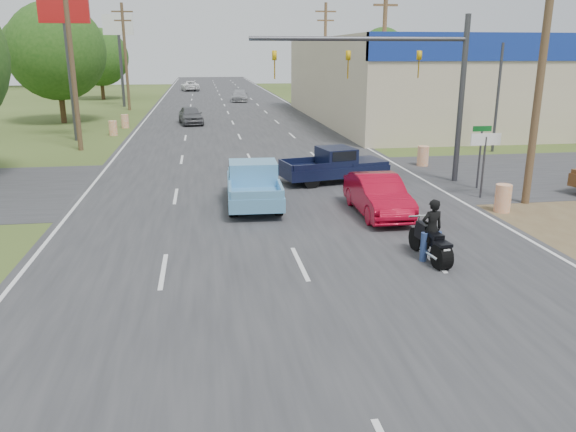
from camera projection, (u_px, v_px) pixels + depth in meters
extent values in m
cube|color=#2D2D30|center=(233.00, 123.00, 45.44)|extent=(15.00, 180.00, 0.02)
cube|color=#2D2D30|center=(261.00, 182.00, 24.56)|extent=(120.00, 10.00, 0.02)
cylinder|color=#4C3823|center=(542.00, 66.00, 19.78)|extent=(0.28, 0.28, 10.00)
cylinder|color=#4C3823|center=(383.00, 60.00, 36.87)|extent=(0.28, 0.28, 10.00)
cube|color=#4C3823|center=(386.00, 5.00, 35.91)|extent=(1.60, 0.14, 0.14)
cylinder|color=#4C3823|center=(325.00, 58.00, 53.95)|extent=(0.28, 0.28, 10.00)
cube|color=#4C3823|center=(326.00, 11.00, 52.77)|extent=(2.00, 0.14, 0.14)
cube|color=#4C3823|center=(326.00, 20.00, 53.00)|extent=(1.60, 0.14, 0.14)
cylinder|color=#4C3823|center=(72.00, 61.00, 31.28)|extent=(0.28, 0.28, 10.00)
cylinder|color=#4C3823|center=(126.00, 58.00, 54.06)|extent=(0.28, 0.28, 10.00)
cube|color=#4C3823|center=(122.00, 11.00, 52.89)|extent=(2.00, 0.14, 0.14)
cube|color=#4C3823|center=(123.00, 20.00, 53.11)|extent=(1.60, 0.14, 0.14)
cylinder|color=#422D19|center=(62.00, 103.00, 44.94)|extent=(0.44, 0.44, 3.24)
sphere|color=#1E4714|center=(56.00, 51.00, 43.83)|extent=(7.56, 7.56, 7.56)
cylinder|color=#422D19|center=(102.00, 87.00, 67.67)|extent=(0.44, 0.44, 2.88)
sphere|color=#1E4714|center=(100.00, 57.00, 66.68)|extent=(6.72, 6.72, 6.72)
cylinder|color=#422D19|center=(381.00, 74.00, 101.49)|extent=(0.44, 0.44, 3.42)
sphere|color=#1E4714|center=(382.00, 50.00, 100.32)|extent=(7.98, 7.98, 7.98)
cylinder|color=#422D19|center=(32.00, 75.00, 92.79)|extent=(0.44, 0.44, 3.78)
sphere|color=#1E4714|center=(29.00, 46.00, 91.50)|extent=(8.82, 8.82, 8.82)
cylinder|color=orange|center=(503.00, 198.00, 19.88)|extent=(0.56, 0.56, 1.00)
cylinder|color=orange|center=(423.00, 156.00, 28.00)|extent=(0.56, 0.56, 1.00)
cylinder|color=orange|center=(113.00, 128.00, 38.38)|extent=(0.56, 0.56, 1.00)
cylinder|color=orange|center=(125.00, 121.00, 42.22)|extent=(0.56, 0.56, 1.00)
cylinder|color=#3F3F44|center=(70.00, 69.00, 35.07)|extent=(0.30, 0.30, 9.00)
cube|color=#B21414|center=(63.00, 6.00, 34.04)|extent=(3.00, 0.35, 2.00)
cylinder|color=#3F3F44|center=(121.00, 62.00, 57.85)|extent=(0.30, 0.30, 9.00)
cube|color=white|center=(118.00, 25.00, 56.82)|extent=(3.00, 0.35, 2.00)
cylinder|color=#3F3F44|center=(483.00, 168.00, 21.61)|extent=(0.08, 0.08, 2.40)
cube|color=white|center=(486.00, 139.00, 21.30)|extent=(1.20, 0.05, 0.45)
cylinder|color=#3F3F44|center=(479.00, 160.00, 23.12)|extent=(0.08, 0.08, 2.40)
cube|color=#0C591E|center=(482.00, 129.00, 22.75)|extent=(0.80, 0.04, 0.22)
cylinder|color=#3F3F44|center=(461.00, 101.00, 23.85)|extent=(0.24, 0.24, 7.00)
cylinder|color=#3F3F44|center=(361.00, 39.00, 22.51)|extent=(9.00, 0.18, 0.18)
imported|color=gold|center=(419.00, 51.00, 22.99)|extent=(0.18, 0.40, 1.10)
imported|color=gold|center=(348.00, 50.00, 22.56)|extent=(0.18, 0.40, 1.10)
imported|color=gold|center=(274.00, 50.00, 22.13)|extent=(0.18, 0.40, 1.10)
imported|color=#A0071E|center=(378.00, 196.00, 19.48)|extent=(1.47, 4.21, 1.39)
cylinder|color=black|center=(442.00, 257.00, 14.65)|extent=(0.39, 0.71, 0.68)
cylinder|color=black|center=(416.00, 239.00, 16.03)|extent=(0.19, 0.69, 0.68)
cube|color=black|center=(428.00, 237.00, 15.28)|extent=(0.35, 1.25, 0.31)
cube|color=black|center=(425.00, 227.00, 15.46)|extent=(0.32, 0.59, 0.23)
cube|color=black|center=(434.00, 235.00, 14.95)|extent=(0.36, 0.59, 0.10)
cylinder|color=white|center=(420.00, 216.00, 15.68)|extent=(0.67, 0.12, 0.05)
cube|color=white|center=(447.00, 252.00, 14.37)|extent=(0.19, 0.04, 0.12)
imported|color=black|center=(432.00, 232.00, 15.09)|extent=(0.63, 0.45, 1.64)
cylinder|color=black|center=(232.00, 187.00, 22.16)|extent=(0.31, 0.76, 0.75)
cylinder|color=black|center=(271.00, 186.00, 22.33)|extent=(0.31, 0.76, 0.75)
cylinder|color=black|center=(233.00, 206.00, 19.35)|extent=(0.31, 0.76, 0.75)
cylinder|color=black|center=(278.00, 205.00, 19.52)|extent=(0.31, 0.76, 0.75)
cube|color=#62A5D3|center=(253.00, 190.00, 20.78)|extent=(2.07, 4.97, 0.49)
cube|color=#62A5D3|center=(251.00, 173.00, 22.10)|extent=(1.86, 1.93, 0.17)
cube|color=#62A5D3|center=(253.00, 172.00, 20.70)|extent=(1.79, 1.54, 0.80)
cube|color=black|center=(253.00, 168.00, 20.66)|extent=(1.81, 1.24, 0.42)
cube|color=#62A5D3|center=(257.00, 196.00, 18.39)|extent=(1.73, 0.14, 0.28)
cylinder|color=black|center=(354.00, 169.00, 25.65)|extent=(0.74, 0.40, 0.71)
cylinder|color=black|center=(370.00, 175.00, 24.32)|extent=(0.74, 0.40, 0.71)
cylinder|color=black|center=(298.00, 173.00, 24.73)|extent=(0.74, 0.40, 0.71)
cylinder|color=black|center=(311.00, 180.00, 23.40)|extent=(0.74, 0.40, 0.71)
cube|color=black|center=(334.00, 170.00, 24.47)|extent=(4.85, 2.66, 0.46)
cube|color=black|center=(362.00, 161.00, 24.85)|extent=(2.05, 2.00, 0.16)
cube|color=black|center=(336.00, 156.00, 24.34)|extent=(1.68, 1.87, 0.75)
cube|color=black|center=(336.00, 153.00, 24.30)|extent=(1.42, 1.85, 0.40)
cube|color=black|center=(286.00, 165.00, 23.62)|extent=(0.40, 1.60, 0.26)
imported|color=#58585D|center=(191.00, 115.00, 44.33)|extent=(2.22, 4.33, 1.41)
imported|color=#ACACB1|center=(240.00, 96.00, 65.20)|extent=(2.28, 4.74, 1.33)
imported|color=white|center=(190.00, 86.00, 83.40)|extent=(3.03, 5.37, 1.42)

